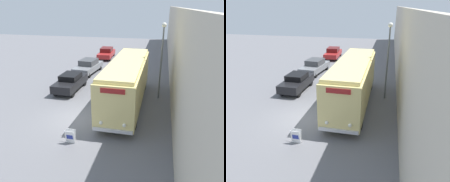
% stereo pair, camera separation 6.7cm
% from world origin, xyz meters
% --- Properties ---
extents(ground_plane, '(80.00, 80.00, 0.00)m').
position_xyz_m(ground_plane, '(0.00, 0.00, 0.00)').
color(ground_plane, slate).
extents(building_wall_right, '(0.30, 60.00, 7.12)m').
position_xyz_m(building_wall_right, '(6.41, 10.00, 3.56)').
color(building_wall_right, beige).
rests_on(building_wall_right, ground_plane).
extents(vintage_bus, '(2.47, 10.13, 3.50)m').
position_xyz_m(vintage_bus, '(2.86, 3.10, 1.95)').
color(vintage_bus, black).
rests_on(vintage_bus, ground_plane).
extents(sign_board, '(0.54, 0.32, 0.83)m').
position_xyz_m(sign_board, '(0.63, -2.79, 0.40)').
color(sign_board, gray).
rests_on(sign_board, ground_plane).
extents(streetlamp, '(0.36, 0.36, 6.10)m').
position_xyz_m(streetlamp, '(5.28, 4.87, 3.99)').
color(streetlamp, '#595E60').
rests_on(streetlamp, ground_plane).
extents(parked_car_near, '(1.86, 4.36, 1.53)m').
position_xyz_m(parked_car_near, '(-2.61, 5.00, 0.80)').
color(parked_car_near, black).
rests_on(parked_car_near, ground_plane).
extents(parked_car_mid, '(2.39, 4.83, 1.55)m').
position_xyz_m(parked_car_mid, '(-2.81, 10.67, 0.79)').
color(parked_car_mid, black).
rests_on(parked_car_mid, ground_plane).
extents(parked_car_far, '(2.07, 4.79, 1.54)m').
position_xyz_m(parked_car_far, '(-2.62, 18.37, 0.79)').
color(parked_car_far, black).
rests_on(parked_car_far, ground_plane).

